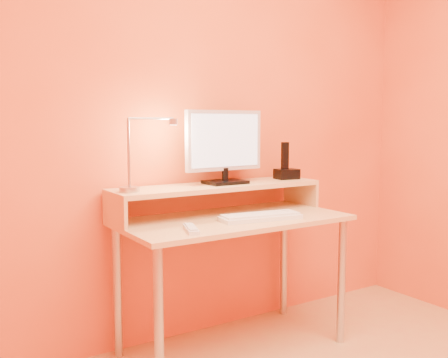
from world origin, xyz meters
TOP-DOWN VIEW (x-y plane):
  - wall_back at (0.00, 1.50)m, footprint 3.00×0.04m
  - desk_leg_fl at (-0.55, 0.93)m, footprint 0.04×0.04m
  - desk_leg_fr at (0.55, 0.93)m, footprint 0.04×0.04m
  - desk_leg_bl at (-0.55, 1.43)m, footprint 0.04×0.04m
  - desk_leg_br at (0.55, 1.43)m, footprint 0.04×0.04m
  - desk_lower at (0.00, 1.18)m, footprint 1.20×0.60m
  - shelf_riser_left at (-0.59, 1.33)m, footprint 0.02×0.30m
  - shelf_riser_right at (0.59, 1.33)m, footprint 0.02×0.30m
  - desk_shelf at (0.00, 1.33)m, footprint 1.20×0.30m
  - monitor_foot at (0.05, 1.33)m, footprint 0.22×0.16m
  - monitor_neck at (0.05, 1.33)m, footprint 0.04×0.04m
  - monitor_panel at (0.05, 1.34)m, footprint 0.48×0.06m
  - monitor_back at (0.05, 1.36)m, footprint 0.43×0.03m
  - monitor_screen at (0.05, 1.32)m, footprint 0.44×0.03m
  - lamp_base at (-0.52, 1.30)m, footprint 0.10×0.10m
  - lamp_post at (-0.52, 1.30)m, footprint 0.01×0.01m
  - lamp_arm at (-0.40, 1.30)m, footprint 0.24×0.01m
  - lamp_head at (-0.28, 1.30)m, footprint 0.04×0.04m
  - lamp_bulb at (-0.28, 1.30)m, footprint 0.03×0.03m
  - phone_dock at (0.48, 1.33)m, footprint 0.14×0.12m
  - phone_handset at (0.47, 1.33)m, footprint 0.04×0.03m
  - phone_led at (0.53, 1.28)m, footprint 0.01×0.00m
  - keyboard at (0.09, 1.06)m, footprint 0.44×0.20m
  - mouse at (0.24, 1.05)m, footprint 0.09×0.11m
  - remote_control at (-0.35, 1.00)m, footprint 0.11×0.19m

SIDE VIEW (x-z plane):
  - desk_leg_fl at x=-0.55m, z-range 0.00..0.69m
  - desk_leg_fr at x=0.55m, z-range 0.00..0.69m
  - desk_leg_bl at x=-0.55m, z-range 0.00..0.69m
  - desk_leg_br at x=0.55m, z-range 0.00..0.69m
  - desk_lower at x=0.00m, z-range 0.70..0.72m
  - remote_control at x=-0.35m, z-range 0.72..0.74m
  - keyboard at x=0.09m, z-range 0.72..0.74m
  - mouse at x=0.24m, z-range 0.72..0.75m
  - shelf_riser_left at x=-0.59m, z-range 0.72..0.85m
  - shelf_riser_right at x=0.59m, z-range 0.72..0.85m
  - desk_shelf at x=0.00m, z-range 0.86..0.88m
  - monitor_foot at x=0.05m, z-range 0.88..0.90m
  - lamp_base at x=-0.52m, z-range 0.88..0.90m
  - phone_dock at x=0.48m, z-range 0.88..0.94m
  - phone_led at x=0.53m, z-range 0.89..0.93m
  - monitor_neck at x=0.05m, z-range 0.90..0.97m
  - phone_handset at x=0.47m, z-range 0.94..1.10m
  - lamp_post at x=-0.52m, z-range 0.91..1.24m
  - monitor_panel at x=0.05m, z-range 0.95..1.28m
  - monitor_back at x=0.05m, z-range 0.98..1.26m
  - monitor_screen at x=0.05m, z-range 0.98..1.26m
  - lamp_bulb at x=-0.28m, z-range 1.20..1.21m
  - lamp_head at x=-0.28m, z-range 1.21..1.24m
  - lamp_arm at x=-0.40m, z-range 1.23..1.24m
  - wall_back at x=0.00m, z-range 0.00..2.50m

